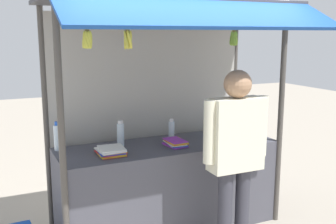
% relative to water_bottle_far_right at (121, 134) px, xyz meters
% --- Properties ---
extents(stall_counter, '(2.32, 0.77, 0.91)m').
position_rel_water_bottle_far_right_xyz_m(stall_counter, '(0.47, -0.16, -0.58)').
color(stall_counter, '#4C4C56').
rests_on(stall_counter, ground).
extents(stall_structure, '(2.52, 1.63, 2.73)m').
position_rel_water_bottle_far_right_xyz_m(stall_structure, '(0.47, -0.03, 0.63)').
color(stall_structure, '#4C4742').
rests_on(stall_structure, ground).
extents(water_bottle_far_right, '(0.08, 0.08, 0.27)m').
position_rel_water_bottle_far_right_xyz_m(water_bottle_far_right, '(0.00, 0.00, 0.00)').
color(water_bottle_far_right, silver).
rests_on(water_bottle_far_right, stall_counter).
extents(water_bottle_right, '(0.07, 0.07, 0.23)m').
position_rel_water_bottle_far_right_xyz_m(water_bottle_right, '(0.59, 0.01, -0.02)').
color(water_bottle_right, silver).
rests_on(water_bottle_right, stall_counter).
extents(water_bottle_back_left, '(0.06, 0.06, 0.23)m').
position_rel_water_bottle_far_right_xyz_m(water_bottle_back_left, '(1.06, -0.05, -0.02)').
color(water_bottle_back_left, silver).
rests_on(water_bottle_back_left, stall_counter).
extents(water_bottle_back_right, '(0.09, 0.09, 0.31)m').
position_rel_water_bottle_far_right_xyz_m(water_bottle_back_right, '(1.50, -0.11, 0.02)').
color(water_bottle_back_right, silver).
rests_on(water_bottle_back_right, stall_counter).
extents(water_bottle_front_left, '(0.08, 0.08, 0.29)m').
position_rel_water_bottle_far_right_xyz_m(water_bottle_front_left, '(-0.62, 0.11, 0.01)').
color(water_bottle_front_left, silver).
rests_on(water_bottle_front_left, stall_counter).
extents(magazine_stack_center, '(0.20, 0.29, 0.07)m').
position_rel_water_bottle_far_right_xyz_m(magazine_stack_center, '(0.52, -0.23, -0.09)').
color(magazine_stack_center, purple).
rests_on(magazine_stack_center, stall_counter).
extents(magazine_stack_mid_right, '(0.28, 0.29, 0.07)m').
position_rel_water_bottle_far_right_xyz_m(magazine_stack_mid_right, '(-0.19, -0.27, -0.09)').
color(magazine_stack_mid_right, red).
rests_on(magazine_stack_mid_right, stall_counter).
extents(banana_bunch_leftmost, '(0.09, 0.09, 0.30)m').
position_rel_water_bottle_far_right_xyz_m(banana_bunch_leftmost, '(0.93, -0.64, 0.98)').
color(banana_bunch_leftmost, '#332D23').
extents(banana_bunch_inner_left, '(0.09, 0.09, 0.31)m').
position_rel_water_bottle_far_right_xyz_m(banana_bunch_inner_left, '(-0.12, -0.64, 0.98)').
color(banana_bunch_inner_left, '#332D23').
extents(banana_bunch_rightmost, '(0.10, 0.10, 0.31)m').
position_rel_water_bottle_far_right_xyz_m(banana_bunch_rightmost, '(-0.46, -0.64, 0.98)').
color(banana_bunch_rightmost, '#332D23').
extents(vendor_person, '(0.67, 0.25, 1.76)m').
position_rel_water_bottle_far_right_xyz_m(vendor_person, '(0.79, -0.94, 0.02)').
color(vendor_person, '#383842').
rests_on(vendor_person, ground).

